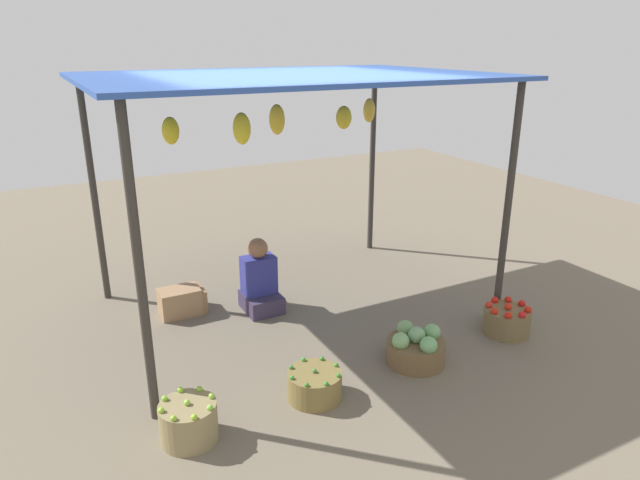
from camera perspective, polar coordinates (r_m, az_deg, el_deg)
name	(u,v)px	position (r m, az deg, el deg)	size (l,w,h in m)	color
ground_plane	(294,308)	(6.07, -2.66, -6.80)	(14.00, 14.00, 0.00)	#716653
market_stall_structure	(290,92)	(5.47, -3.08, 14.65)	(3.72, 2.68, 2.39)	#38332D
vendor_person	(260,283)	(5.95, -6.08, -4.29)	(0.36, 0.44, 0.78)	#3A314B
basket_limes	(189,421)	(4.29, -13.07, -17.34)	(0.41, 0.41, 0.32)	#907F54
basket_green_chilies	(315,385)	(4.62, -0.55, -14.35)	(0.43, 0.43, 0.26)	olive
basket_cabbages	(416,348)	(5.12, 9.61, -10.65)	(0.52, 0.52, 0.34)	brown
basket_red_tomatoes	(507,320)	(5.80, 18.25, -7.66)	(0.44, 0.44, 0.31)	brown
wooden_crate_near_vendor	(187,300)	(6.10, -13.20, -5.93)	(0.34, 0.33, 0.24)	#926B47
wooden_crate_stacked_rear	(180,302)	(6.05, -13.93, -6.04)	(0.41, 0.28, 0.28)	#A17A55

